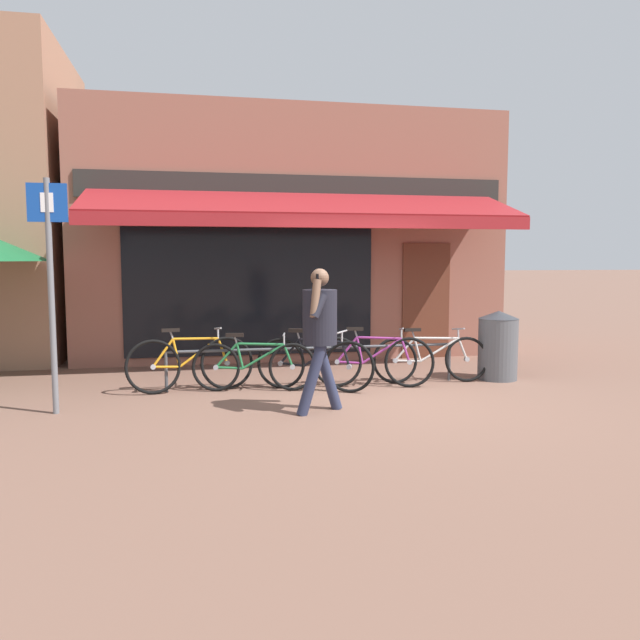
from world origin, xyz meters
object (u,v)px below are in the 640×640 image
object	(u,v)px
bicycle_green	(254,365)
bicycle_purple	(373,360)
bicycle_black	(314,363)
litter_bin	(498,345)
bicycle_silver	(431,358)
parking_sign	(50,273)
pedestrian_adult	(320,325)
bicycle_orange	(190,363)

from	to	relation	value
bicycle_green	bicycle_purple	distance (m)	1.69
bicycle_black	litter_bin	xyz separation A→B (m)	(2.87, 0.25, 0.14)
bicycle_silver	parking_sign	xyz separation A→B (m)	(-5.03, -0.90, 1.30)
bicycle_purple	parking_sign	xyz separation A→B (m)	(-4.10, -0.77, 1.28)
bicycle_purple	litter_bin	world-z (taller)	litter_bin
bicycle_purple	pedestrian_adult	world-z (taller)	pedestrian_adult
bicycle_green	bicycle_silver	bearing A→B (deg)	11.30
litter_bin	bicycle_orange	bearing A→B (deg)	179.73
bicycle_black	litter_bin	distance (m)	2.89
bicycle_orange	parking_sign	bearing A→B (deg)	-155.93
bicycle_orange	pedestrian_adult	world-z (taller)	pedestrian_adult
bicycle_black	pedestrian_adult	bearing A→B (deg)	-69.92
bicycle_silver	litter_bin	world-z (taller)	litter_bin
bicycle_orange	bicycle_purple	size ratio (longest dim) A/B	1.01
bicycle_purple	bicycle_green	bearing A→B (deg)	-167.77
pedestrian_adult	parking_sign	xyz separation A→B (m)	(-3.07, 0.53, 0.62)
litter_bin	bicycle_silver	bearing A→B (deg)	-178.82
bicycle_orange	bicycle_black	size ratio (longest dim) A/B	1.13
parking_sign	bicycle_green	bearing A→B (deg)	18.59
bicycle_green	parking_sign	size ratio (longest dim) A/B	0.62
bicycle_black	bicycle_green	bearing A→B (deg)	-161.54
bicycle_purple	bicycle_black	bearing A→B (deg)	-160.27
bicycle_silver	bicycle_orange	bearing A→B (deg)	-176.27
bicycle_purple	pedestrian_adult	size ratio (longest dim) A/B	1.00
bicycle_black	bicycle_orange	bearing A→B (deg)	-161.43
pedestrian_adult	bicycle_green	bearing A→B (deg)	-63.56
bicycle_green	bicycle_black	world-z (taller)	bicycle_black
bicycle_orange	parking_sign	world-z (taller)	parking_sign
bicycle_purple	pedestrian_adult	bearing A→B (deg)	-114.72
bicycle_green	litter_bin	world-z (taller)	litter_bin
bicycle_green	bicycle_black	bearing A→B (deg)	0.01
bicycle_green	bicycle_purple	size ratio (longest dim) A/B	0.99
bicycle_green	bicycle_silver	size ratio (longest dim) A/B	0.97
bicycle_silver	pedestrian_adult	bearing A→B (deg)	-139.21
bicycle_orange	bicycle_green	world-z (taller)	bicycle_orange
bicycle_silver	parking_sign	bearing A→B (deg)	-165.35
bicycle_orange	parking_sign	size ratio (longest dim) A/B	0.64
bicycle_black	pedestrian_adult	xyz separation A→B (m)	(-0.16, -1.21, 0.66)
bicycle_black	parking_sign	xyz separation A→B (m)	(-3.23, -0.68, 1.28)
bicycle_purple	bicycle_orange	bearing A→B (deg)	-170.37
parking_sign	bicycle_silver	bearing A→B (deg)	10.20
bicycle_purple	bicycle_silver	distance (m)	0.93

